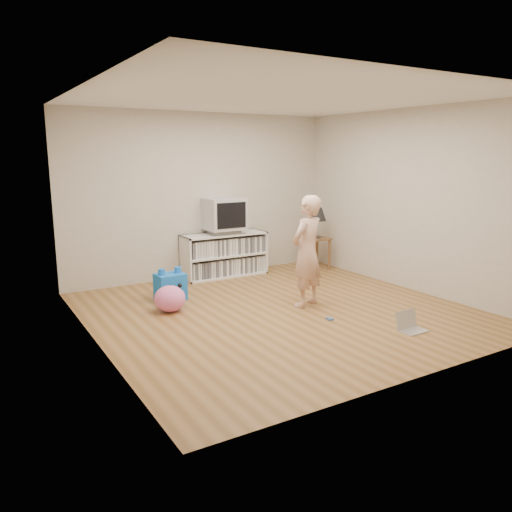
{
  "coord_description": "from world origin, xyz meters",
  "views": [
    {
      "loc": [
        -3.37,
        -5.05,
        1.96
      ],
      "look_at": [
        -0.1,
        0.4,
        0.65
      ],
      "focal_mm": 35.0,
      "sensor_mm": 36.0,
      "label": 1
    }
  ],
  "objects": [
    {
      "name": "ground",
      "position": [
        0.0,
        0.0,
        0.0
      ],
      "size": [
        4.5,
        4.5,
        0.0
      ],
      "primitive_type": "plane",
      "color": "brown",
      "rests_on": "ground"
    },
    {
      "name": "walls",
      "position": [
        0.0,
        0.0,
        1.3
      ],
      "size": [
        4.52,
        4.52,
        2.6
      ],
      "color": "#BDB4A6",
      "rests_on": "ground"
    },
    {
      "name": "ceiling",
      "position": [
        0.0,
        0.0,
        2.6
      ],
      "size": [
        4.5,
        4.5,
        0.01
      ],
      "primitive_type": "cube",
      "color": "white",
      "rests_on": "walls"
    },
    {
      "name": "media_unit",
      "position": [
        0.28,
        2.04,
        0.35
      ],
      "size": [
        1.4,
        0.45,
        0.7
      ],
      "color": "white",
      "rests_on": "ground"
    },
    {
      "name": "dvd_deck",
      "position": [
        0.28,
        2.02,
        0.73
      ],
      "size": [
        0.45,
        0.35,
        0.07
      ],
      "primitive_type": "cube",
      "color": "gray",
      "rests_on": "media_unit"
    },
    {
      "name": "crt_tv",
      "position": [
        0.28,
        2.02,
        1.02
      ],
      "size": [
        0.6,
        0.53,
        0.5
      ],
      "color": "#B3B3B9",
      "rests_on": "dvd_deck"
    },
    {
      "name": "side_table",
      "position": [
        1.85,
        1.65,
        0.42
      ],
      "size": [
        0.42,
        0.42,
        0.55
      ],
      "color": "brown",
      "rests_on": "ground"
    },
    {
      "name": "table_lamp",
      "position": [
        1.85,
        1.65,
        0.94
      ],
      "size": [
        0.34,
        0.34,
        0.52
      ],
      "color": "#333333",
      "rests_on": "side_table"
    },
    {
      "name": "person",
      "position": [
        0.44,
        0.01,
        0.72
      ],
      "size": [
        0.61,
        0.5,
        1.45
      ],
      "primitive_type": "imported",
      "rotation": [
        0.0,
        0.0,
        3.48
      ],
      "color": "#DEAE97",
      "rests_on": "ground"
    },
    {
      "name": "laptop",
      "position": [
        0.88,
        -1.35,
        0.06
      ],
      "size": [
        0.32,
        0.26,
        0.22
      ],
      "rotation": [
        0.0,
        0.0,
        0.03
      ],
      "color": "silver",
      "rests_on": "ground"
    },
    {
      "name": "playing_cards",
      "position": [
        0.34,
        -0.6,
        0.01
      ],
      "size": [
        0.08,
        0.1,
        0.02
      ],
      "primitive_type": "cube",
      "rotation": [
        0.0,
        0.0,
        -0.14
      ],
      "color": "#4063AB",
      "rests_on": "ground"
    },
    {
      "name": "plush_blue",
      "position": [
        -0.98,
        1.19,
        0.19
      ],
      "size": [
        0.39,
        0.35,
        0.44
      ],
      "rotation": [
        0.0,
        0.0,
        0.05
      ],
      "color": "blue",
      "rests_on": "ground"
    },
    {
      "name": "plush_pink",
      "position": [
        -1.19,
        0.69,
        0.17
      ],
      "size": [
        0.51,
        0.51,
        0.33
      ],
      "primitive_type": "ellipsoid",
      "rotation": [
        0.0,
        0.0,
        -0.37
      ],
      "color": "pink",
      "rests_on": "ground"
    }
  ]
}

